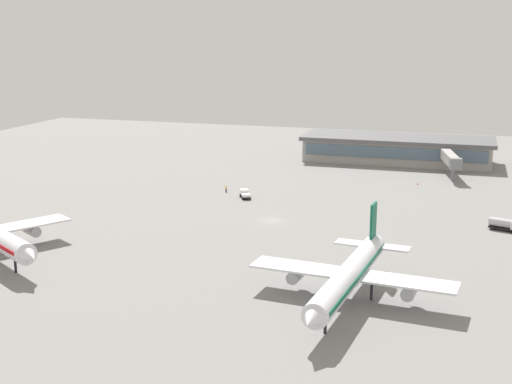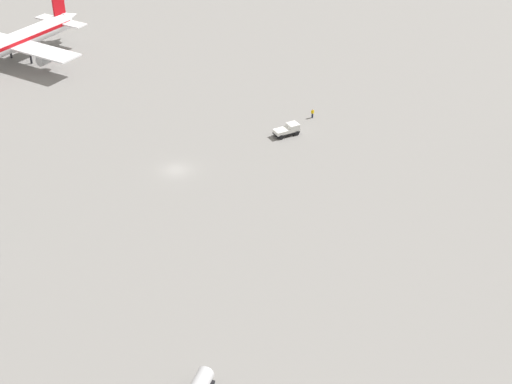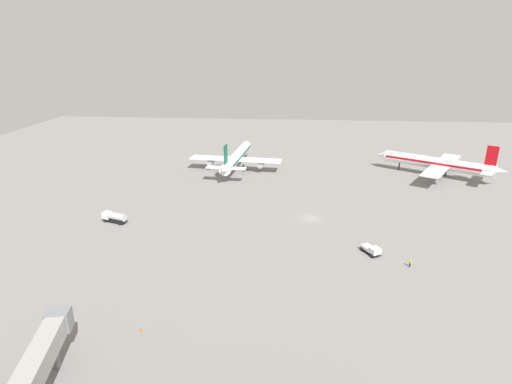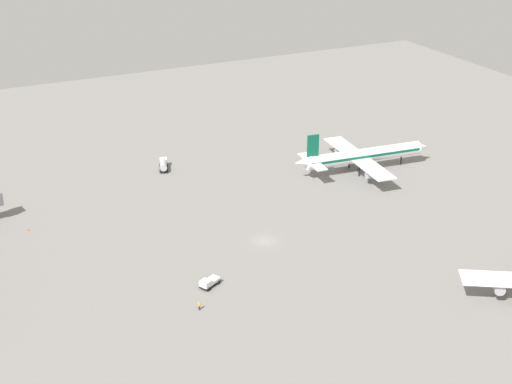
% 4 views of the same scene
% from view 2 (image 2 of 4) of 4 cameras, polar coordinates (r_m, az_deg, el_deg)
% --- Properties ---
extents(ground, '(288.00, 288.00, 0.00)m').
position_cam_2_polar(ground, '(117.64, -6.17, 1.70)').
color(ground, gray).
extents(airplane_taxiing, '(36.24, 30.40, 12.32)m').
position_cam_2_polar(airplane_taxiing, '(162.15, -18.54, 10.83)').
color(airplane_taxiing, white).
rests_on(airplane_taxiing, ground).
extents(pushback_tractor, '(3.79, 4.77, 1.90)m').
position_cam_2_polar(pushback_tractor, '(127.02, 2.47, 4.84)').
color(pushback_tractor, black).
rests_on(pushback_tractor, ground).
extents(ground_crew_worker, '(0.46, 0.57, 1.67)m').
position_cam_2_polar(ground_crew_worker, '(133.20, 4.40, 6.09)').
color(ground_crew_worker, '#1E2338').
rests_on(ground_crew_worker, ground).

